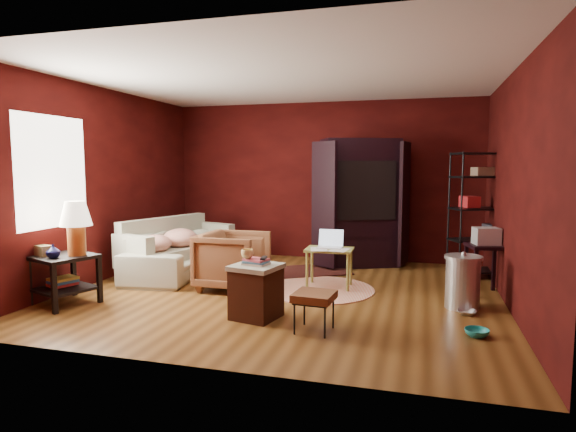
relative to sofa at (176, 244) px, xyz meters
name	(u,v)px	position (x,y,z in m)	size (l,w,h in m)	color
room	(281,187)	(1.92, -0.69, 0.96)	(5.54, 5.04, 2.84)	brown
sofa	(176,244)	(0.00, 0.00, 0.00)	(2.29, 0.67, 0.89)	#9FA18B
armchair	(233,258)	(1.24, -0.69, -0.02)	(0.84, 0.78, 0.86)	black
pet_bowl_steel	(467,306)	(4.22, -1.06, -0.34)	(0.21, 0.05, 0.21)	silver
pet_bowl_turquoise	(477,325)	(4.26, -1.77, -0.33)	(0.23, 0.07, 0.23)	teal
vase	(53,251)	(-0.43, -2.11, 0.23)	(0.16, 0.16, 0.16)	#0C0F3C
mug	(247,253)	(1.87, -1.83, 0.28)	(0.13, 0.10, 0.13)	#E9C672
side_table	(70,243)	(-0.37, -1.90, 0.31)	(0.81, 0.81, 1.26)	black
sofa_cushions	(175,248)	(0.00, -0.03, -0.06)	(1.27, 2.02, 0.79)	#9FA18B
hamper	(256,290)	(1.97, -1.80, -0.14)	(0.58, 0.58, 0.69)	#3D1A0E
footstool	(314,298)	(2.68, -2.05, -0.10)	(0.42, 0.42, 0.40)	black
rug_round	(318,289)	(2.37, -0.42, -0.44)	(1.58, 1.58, 0.01)	white
rug_oriental	(306,271)	(1.96, 0.60, -0.43)	(1.54, 1.39, 0.01)	#4F1A15
laptop_desk	(330,253)	(2.49, -0.27, 0.04)	(0.65, 0.53, 0.79)	#9B9F49
tv_armoire	(360,200)	(2.70, 1.33, 0.65)	(1.53, 1.25, 2.12)	black
wire_shelving	(483,209)	(4.58, 0.95, 0.58)	(1.00, 0.74, 1.87)	black
small_stand	(486,245)	(4.51, -0.06, 0.21)	(0.53, 0.53, 0.88)	black
trash_can	(463,282)	(4.19, -0.79, -0.13)	(0.53, 0.53, 0.68)	silver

